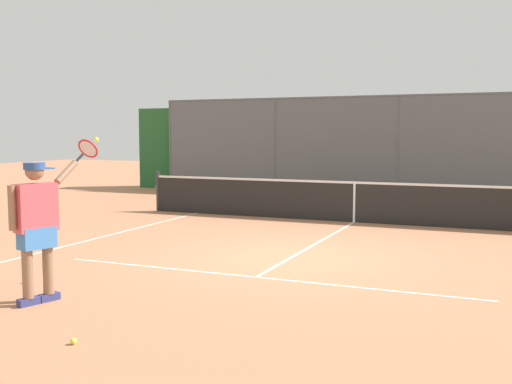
% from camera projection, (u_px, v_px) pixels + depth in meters
% --- Properties ---
extents(ground_plane, '(60.00, 60.00, 0.00)m').
position_uv_depth(ground_plane, '(292.00, 257.00, 10.16)').
color(ground_plane, '#B27551').
extents(court_line_markings, '(8.44, 10.83, 0.01)m').
position_uv_depth(court_line_markings, '(248.00, 281.00, 8.47)').
color(court_line_markings, white).
rests_on(court_line_markings, ground).
extents(fence_backdrop, '(19.83, 1.37, 3.32)m').
position_uv_depth(fence_backdrop, '(401.00, 151.00, 19.84)').
color(fence_backdrop, '#565B60').
rests_on(fence_backdrop, ground).
extents(tennis_net, '(10.85, 0.09, 1.07)m').
position_uv_depth(tennis_net, '(354.00, 201.00, 14.12)').
color(tennis_net, '#2D2D2D').
rests_on(tennis_net, ground).
extents(tennis_player, '(0.42, 1.43, 2.03)m').
position_uv_depth(tennis_player, '(37.00, 220.00, 7.31)').
color(tennis_player, navy).
rests_on(tennis_player, ground).
extents(tennis_ball_near_baseline, '(0.07, 0.07, 0.07)m').
position_uv_depth(tennis_ball_near_baseline, '(26.00, 281.00, 8.37)').
color(tennis_ball_near_baseline, '#CCDB33').
rests_on(tennis_ball_near_baseline, ground).
extents(tennis_ball_near_net, '(0.07, 0.07, 0.07)m').
position_uv_depth(tennis_ball_near_net, '(73.00, 341.00, 5.93)').
color(tennis_ball_near_net, '#D6E042').
rests_on(tennis_ball_near_net, ground).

